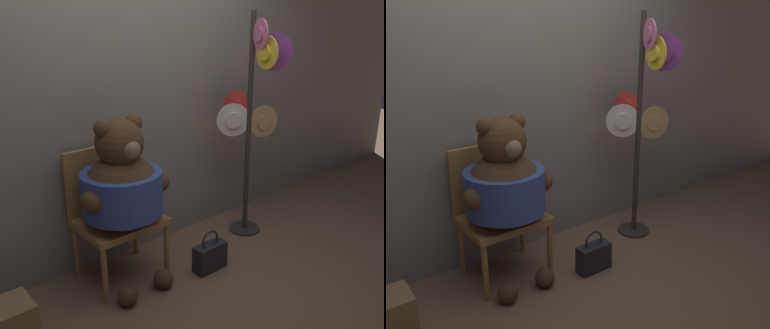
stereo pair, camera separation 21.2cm
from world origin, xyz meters
TOP-DOWN VIEW (x-y plane):
  - ground_plane at (0.00, 0.00)m, footprint 14.00×14.00m
  - wall_back at (0.00, 0.73)m, footprint 8.00×0.10m
  - chair at (-0.37, 0.47)m, footprint 0.58×0.47m
  - teddy_bear at (-0.37, 0.31)m, footprint 0.67×0.59m
  - hat_display_rack at (0.87, 0.27)m, footprint 0.49×0.55m
  - handbag_on_ground at (0.19, 0.03)m, footprint 0.26×0.12m
  - wooden_crate at (-1.23, 0.24)m, footprint 0.25×0.25m

SIDE VIEW (x-z plane):
  - ground_plane at x=0.00m, z-range 0.00..0.00m
  - handbag_on_ground at x=0.19m, z-range -0.05..0.28m
  - wooden_crate at x=-1.23m, z-range 0.00..0.25m
  - chair at x=-0.37m, z-range 0.05..1.01m
  - teddy_bear at x=-0.37m, z-range 0.12..1.36m
  - hat_display_rack at x=0.87m, z-range 0.16..2.04m
  - wall_back at x=0.00m, z-range 0.00..2.73m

